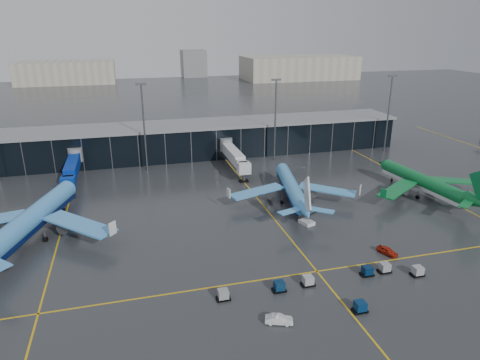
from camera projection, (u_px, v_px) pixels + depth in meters
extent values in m
plane|color=#282B2D|center=(239.00, 240.00, 85.69)|extent=(600.00, 600.00, 0.00)
cube|color=black|center=(190.00, 141.00, 140.35)|extent=(140.00, 16.00, 10.00)
cube|color=slate|center=(190.00, 125.00, 138.56)|extent=(142.00, 17.00, 0.80)
cylinder|color=#595B60|center=(75.00, 155.00, 123.97)|extent=(4.00, 4.00, 4.00)
cube|color=navy|center=(71.00, 172.00, 111.97)|extent=(3.00, 24.00, 3.00)
cylinder|color=#595B60|center=(70.00, 193.00, 106.20)|extent=(1.00, 1.00, 2.60)
cylinder|color=#595B60|center=(226.00, 144.00, 135.01)|extent=(4.00, 4.00, 4.00)
cube|color=silver|center=(237.00, 159.00, 123.01)|extent=(3.00, 24.00, 3.00)
cylinder|color=#595B60|center=(244.00, 177.00, 117.24)|extent=(1.00, 1.00, 2.60)
cylinder|color=#595B60|center=(144.00, 129.00, 123.23)|extent=(0.50, 0.50, 25.00)
cube|color=#595B60|center=(141.00, 84.00, 118.95)|extent=(3.00, 0.40, 0.60)
cylinder|color=#595B60|center=(275.00, 121.00, 133.05)|extent=(0.50, 0.50, 25.00)
cube|color=#595B60|center=(276.00, 80.00, 128.76)|extent=(3.00, 0.40, 0.60)
cylinder|color=#595B60|center=(388.00, 115.00, 142.86)|extent=(0.50, 0.50, 25.00)
cube|color=#595B60|center=(393.00, 76.00, 138.57)|extent=(3.00, 0.40, 0.60)
cube|color=#B2AD99|center=(299.00, 68.00, 348.39)|extent=(90.00, 42.00, 18.00)
cube|color=#B2AD99|center=(67.00, 72.00, 322.76)|extent=(70.00, 38.00, 16.00)
cube|color=#B2AD99|center=(194.00, 63.00, 364.45)|extent=(20.00, 20.00, 22.00)
cube|color=gold|center=(65.00, 218.00, 95.28)|extent=(0.30, 120.00, 0.02)
cube|color=gold|center=(257.00, 198.00, 106.31)|extent=(0.30, 120.00, 0.02)
cube|color=gold|center=(414.00, 182.00, 117.35)|extent=(0.30, 120.00, 0.02)
cube|color=gold|center=(317.00, 271.00, 74.50)|extent=(220.00, 0.30, 0.02)
cube|color=black|center=(384.00, 271.00, 74.27)|extent=(2.20, 1.50, 0.36)
cube|color=gray|center=(385.00, 267.00, 74.01)|extent=(1.60, 1.50, 1.50)
cube|color=black|center=(367.00, 274.00, 73.30)|extent=(2.20, 1.50, 0.36)
cube|color=#041B39|center=(367.00, 270.00, 73.04)|extent=(1.60, 1.50, 1.50)
cube|color=black|center=(417.00, 274.00, 73.25)|extent=(2.20, 1.50, 0.36)
cube|color=gray|center=(418.00, 271.00, 72.99)|extent=(1.60, 1.50, 1.50)
cube|color=black|center=(279.00, 290.00, 68.93)|extent=(2.20, 1.50, 0.36)
cube|color=#041F3C|center=(279.00, 286.00, 68.67)|extent=(1.60, 1.50, 1.50)
cube|color=black|center=(308.00, 284.00, 70.47)|extent=(2.20, 1.50, 0.36)
cube|color=#93969B|center=(308.00, 280.00, 70.21)|extent=(1.60, 1.50, 1.50)
cube|color=black|center=(223.00, 298.00, 66.79)|extent=(2.20, 1.50, 0.36)
cube|color=gray|center=(223.00, 294.00, 66.53)|extent=(1.60, 1.50, 1.50)
cube|color=black|center=(360.00, 310.00, 63.94)|extent=(2.20, 1.50, 0.36)
cube|color=#052247|center=(360.00, 306.00, 63.68)|extent=(1.60, 1.50, 1.50)
cube|color=silver|center=(307.00, 222.00, 92.38)|extent=(3.06, 3.71, 0.80)
cube|color=silver|center=(307.00, 214.00, 91.74)|extent=(2.38, 3.18, 2.29)
imported|color=#9C1C0C|center=(387.00, 251.00, 79.95)|extent=(3.03, 4.38, 1.39)
imported|color=silver|center=(279.00, 319.00, 61.24)|extent=(4.25, 2.67, 1.32)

